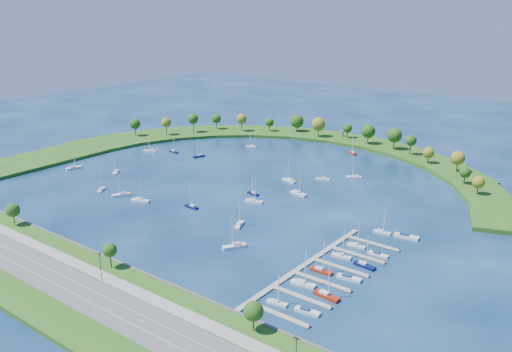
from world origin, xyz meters
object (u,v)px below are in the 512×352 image
Objects in this scene: moored_boat_4 at (74,167)px; docked_boat_2 at (303,283)px; moored_boat_6 at (354,176)px; docked_boat_3 at (326,295)px; docked_boat_6 at (341,255)px; docked_boat_10 at (382,231)px; docked_boat_9 at (378,254)px; moored_boat_3 at (353,152)px; moored_boat_13 at (140,200)px; moored_boat_15 at (323,179)px; docked_boat_11 at (406,236)px; harbor_tower at (342,133)px; moored_boat_10 at (199,156)px; docked_boat_7 at (364,265)px; moored_boat_17 at (121,194)px; moored_boat_0 at (251,146)px; moored_boat_18 at (101,189)px; moored_boat_12 at (254,201)px; docked_boat_0 at (277,302)px; docked_boat_8 at (356,245)px; moored_boat_5 at (235,246)px; moored_boat_7 at (239,224)px; moored_boat_1 at (174,151)px; moored_boat_14 at (253,193)px; moored_boat_11 at (116,172)px; dock_system at (321,271)px; moored_boat_9 at (192,206)px; moored_boat_2 at (289,180)px; moored_boat_8 at (298,193)px; docked_boat_1 at (307,311)px; docked_boat_4 at (321,270)px; moored_boat_16 at (150,151)px.

moored_boat_4 is 1.04× the size of docked_boat_2.
docked_boat_3 is (53.17, -120.66, 0.04)m from moored_boat_6.
docked_boat_6 reaches higher than docked_boat_10.
moored_boat_4 reaches higher than docked_boat_6.
docked_boat_2 reaches higher than docked_boat_9.
moored_boat_13 is at bearing 106.91° from moored_boat_3.
docked_boat_11 is (66.98, -45.45, -0.14)m from moored_boat_15.
docked_boat_6 is (0.02, 27.00, -0.05)m from docked_boat_2.
moored_boat_10 is at bearing -116.48° from harbor_tower.
moored_boat_13 is 118.44m from docked_boat_7.
moored_boat_4 reaches higher than moored_boat_17.
docked_boat_2 is at bearing 174.04° from docked_boat_3.
moored_boat_18 reaches higher than moored_boat_0.
moored_boat_4 reaches higher than moored_boat_12.
moored_boat_17 is 127.25m from docked_boat_0.
moored_boat_12 is 64.86m from docked_boat_8.
docked_boat_11 is at bearing 69.48° from docked_boat_2.
moored_boat_5 reaches higher than docked_boat_0.
docked_boat_7 reaches higher than moored_boat_7.
moored_boat_14 is (90.47, -32.64, 0.01)m from moored_boat_1.
moored_boat_11 reaches higher than moored_boat_15.
moored_boat_4 is 60.62m from moored_boat_17.
harbor_tower is 0.36× the size of moored_boat_3.
dock_system is 5.95× the size of docked_boat_3.
moored_boat_13 is at bearing -121.01° from moored_boat_18.
moored_boat_12 is at bearing 147.97° from moored_boat_17.
moored_boat_9 is at bearing 170.94° from docked_boat_6.
moored_boat_1 is 0.83× the size of docked_boat_7.
moored_boat_2 is (24.54, -102.72, -3.20)m from harbor_tower.
moored_boat_8 is at bearing 153.80° from docked_boat_10.
moored_boat_10 reaches higher than docked_boat_11.
docked_boat_1 is at bearing 69.66° from moored_boat_10.
docked_boat_6 is (63.12, -26.93, -0.05)m from moored_boat_12.
docked_boat_10 is at bearing 171.84° from moored_boat_5.
docked_boat_3 is at bearing -19.71° from docked_boat_2.
moored_boat_15 is at bearing 119.00° from docked_boat_4.
moored_boat_14 is 79.29m from docked_boat_6.
moored_boat_12 is 1.27× the size of docked_boat_11.
moored_boat_13 is 1.31× the size of docked_boat_0.
moored_boat_8 reaches higher than moored_boat_2.
docked_boat_4 is 1.21× the size of docked_boat_11.
moored_boat_0 is 0.81× the size of moored_boat_12.
moored_boat_16 is (-136.29, 78.35, -0.06)m from moored_boat_5.
moored_boat_0 reaches higher than dock_system.
moored_boat_5 reaches higher than docked_boat_8.
moored_boat_12 reaches higher than moored_boat_10.
moored_boat_10 reaches higher than docked_boat_10.
docked_boat_10 is at bearing -7.30° from moored_boat_1.
docked_boat_7 is (0.03, 39.29, 0.30)m from docked_boat_1.
docked_boat_6 reaches higher than moored_boat_9.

